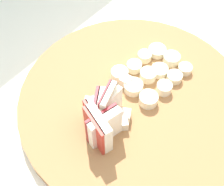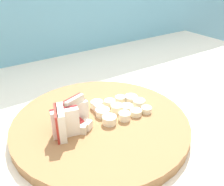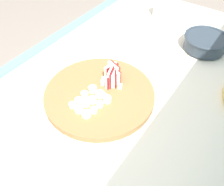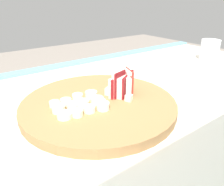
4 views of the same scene
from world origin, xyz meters
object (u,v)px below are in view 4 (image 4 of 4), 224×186
banana_slice_rows (80,104)px  apple_dice_pile (113,93)px  cutting_board (99,104)px  small_jar (209,50)px  apple_wedge_fan (123,83)px

banana_slice_rows → apple_dice_pile: bearing=-179.8°
cutting_board → small_jar: size_ratio=4.23×
apple_dice_pile → small_jar: size_ratio=1.01×
banana_slice_rows → cutting_board: bearing=-174.7°
banana_slice_rows → small_jar: (-0.64, -0.09, 0.01)m
apple_wedge_fan → apple_dice_pile: 0.04m
banana_slice_rows → small_jar: size_ratio=1.42×
apple_dice_pile → banana_slice_rows: apple_dice_pile is taller
banana_slice_rows → small_jar: small_jar is taller
cutting_board → apple_dice_pile: bearing=173.4°
apple_wedge_fan → apple_dice_pile: (0.03, 0.00, -0.02)m
apple_dice_pile → apple_wedge_fan: bearing=-180.0°
cutting_board → apple_dice_pile: size_ratio=4.18×
apple_wedge_fan → small_jar: size_ratio=0.95×
cutting_board → small_jar: 0.60m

